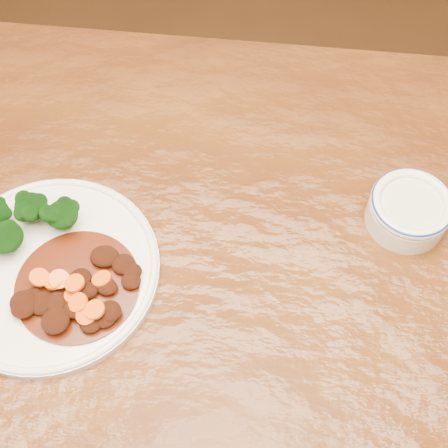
{
  "coord_description": "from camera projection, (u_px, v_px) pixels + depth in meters",
  "views": [
    {
      "loc": [
        0.05,
        -0.35,
        1.49
      ],
      "look_at": [
        0.01,
        0.08,
        0.77
      ],
      "focal_mm": 50.0,
      "sensor_mm": 36.0,
      "label": 1
    }
  ],
  "objects": [
    {
      "name": "broccoli_florets",
      "position": [
        17.0,
        224.0,
        0.81
      ],
      "size": [
        0.14,
        0.11,
        0.05
      ],
      "color": "#6B954D",
      "rests_on": "dinner_plate"
    },
    {
      "name": "dinner_plate",
      "position": [
        50.0,
        270.0,
        0.81
      ],
      "size": [
        0.29,
        0.29,
        0.02
      ],
      "rotation": [
        0.0,
        0.0,
        0.44
      ],
      "color": "silver",
      "rests_on": "dining_table"
    },
    {
      "name": "mince_stew",
      "position": [
        79.0,
        291.0,
        0.78
      ],
      "size": [
        0.16,
        0.16,
        0.03
      ],
      "color": "#4A1907",
      "rests_on": "dinner_plate"
    },
    {
      "name": "dip_bowl",
      "position": [
        409.0,
        209.0,
        0.84
      ],
      "size": [
        0.11,
        0.11,
        0.05
      ],
      "rotation": [
        0.0,
        0.0,
        0.39
      ],
      "color": "silver",
      "rests_on": "dining_table"
    },
    {
      "name": "ground",
      "position": [
        215.0,
        422.0,
        1.46
      ],
      "size": [
        4.0,
        4.0,
        0.0
      ],
      "primitive_type": "plane",
      "color": "#452111",
      "rests_on": "ground"
    },
    {
      "name": "dining_table",
      "position": [
        210.0,
        306.0,
        0.88
      ],
      "size": [
        1.52,
        0.93,
        0.75
      ],
      "rotation": [
        0.0,
        0.0,
        -0.02
      ],
      "color": "#5A300F",
      "rests_on": "ground"
    }
  ]
}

